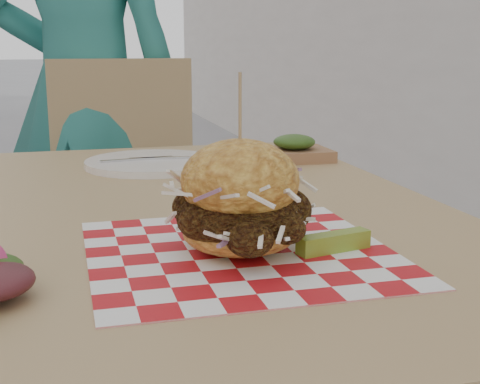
{
  "coord_description": "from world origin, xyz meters",
  "views": [
    {
      "loc": [
        0.17,
        -1.1,
        1.0
      ],
      "look_at": [
        0.37,
        -0.36,
        0.82
      ],
      "focal_mm": 50.0,
      "sensor_mm": 36.0,
      "label": 1
    }
  ],
  "objects_px": {
    "diner": "(84,93)",
    "sandwich": "(240,204)",
    "patio_table": "(183,254)",
    "patio_chair": "(128,198)"
  },
  "relations": [
    {
      "from": "diner",
      "to": "patio_chair",
      "type": "xyz_separation_m",
      "value": [
        0.1,
        -0.22,
        -0.29
      ]
    },
    {
      "from": "sandwich",
      "to": "patio_chair",
      "type": "bearing_deg",
      "value": 91.28
    },
    {
      "from": "patio_chair",
      "to": "sandwich",
      "type": "bearing_deg",
      "value": -88.43
    },
    {
      "from": "patio_table",
      "to": "sandwich",
      "type": "height_order",
      "value": "sandwich"
    },
    {
      "from": "patio_chair",
      "to": "sandwich",
      "type": "xyz_separation_m",
      "value": [
        0.03,
        -1.17,
        0.26
      ]
    },
    {
      "from": "sandwich",
      "to": "patio_table",
      "type": "bearing_deg",
      "value": 96.06
    },
    {
      "from": "sandwich",
      "to": "diner",
      "type": "bearing_deg",
      "value": 95.25
    },
    {
      "from": "patio_chair",
      "to": "sandwich",
      "type": "relative_size",
      "value": 4.47
    },
    {
      "from": "patio_table",
      "to": "patio_chair",
      "type": "bearing_deg",
      "value": 89.97
    },
    {
      "from": "diner",
      "to": "sandwich",
      "type": "relative_size",
      "value": 7.93
    }
  ]
}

